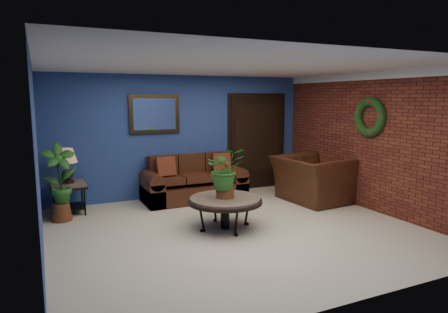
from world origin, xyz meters
name	(u,v)px	position (x,y,z in m)	size (l,w,h in m)	color
floor	(237,230)	(0.00, 0.00, 0.00)	(5.50, 5.50, 0.00)	beige
wall_back	(183,136)	(0.00, 2.50, 1.25)	(5.50, 0.04, 2.50)	navy
wall_left	(38,163)	(-2.75, 0.00, 1.25)	(0.04, 5.00, 2.50)	navy
wall_right_brick	(373,142)	(2.75, 0.00, 1.25)	(0.04, 5.00, 2.50)	maroon
ceiling	(237,66)	(0.00, 0.00, 2.50)	(5.50, 5.00, 0.02)	white
crown_molding	(375,75)	(2.72, 0.00, 2.43)	(0.03, 5.00, 0.14)	white
wall_mirror	(155,114)	(-0.60, 2.46, 1.72)	(1.02, 0.06, 0.77)	#402E16
closet_door	(257,142)	(1.75, 2.47, 1.05)	(1.44, 0.06, 2.18)	black
wreath	(370,117)	(2.69, 0.05, 1.70)	(0.72, 0.72, 0.16)	black
sofa	(193,185)	(0.06, 2.08, 0.30)	(2.03, 0.88, 0.91)	#492314
coffee_table	(225,201)	(-0.14, 0.13, 0.44)	(1.16, 1.16, 0.50)	#4E4944
end_table	(68,190)	(-2.30, 2.05, 0.42)	(0.61, 0.61, 0.55)	#4E4944
table_lamp	(67,161)	(-2.30, 2.05, 0.94)	(0.36, 0.36, 0.59)	#402E16
side_chair	(193,173)	(0.07, 2.12, 0.53)	(0.46, 0.46, 0.94)	#543018
armchair	(312,179)	(2.15, 0.93, 0.44)	(1.37, 1.20, 0.89)	#492314
coffee_plant	(225,170)	(-0.14, 0.13, 0.93)	(0.68, 0.62, 0.79)	brown
floor_plant	(328,183)	(2.35, 0.70, 0.38)	(0.39, 0.34, 0.76)	brown
tall_plant	(60,180)	(-2.45, 1.66, 0.70)	(0.61, 0.45, 1.31)	maroon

